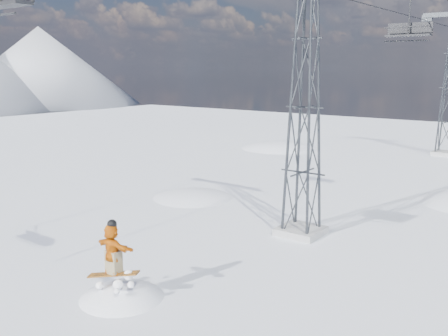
% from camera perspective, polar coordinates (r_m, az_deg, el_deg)
% --- Properties ---
extents(ground, '(120.00, 120.00, 0.00)m').
position_cam_1_polar(ground, '(16.46, -7.51, -14.23)').
color(ground, white).
rests_on(ground, ground).
extents(snow_terrain, '(39.00, 37.00, 22.00)m').
position_cam_1_polar(snow_terrain, '(39.00, 10.31, -14.14)').
color(snow_terrain, white).
rests_on(snow_terrain, ground).
extents(lift_tower_near, '(5.20, 1.80, 11.43)m').
position_cam_1_polar(lift_tower_near, '(20.98, 9.20, 6.80)').
color(lift_tower_near, '#999999').
rests_on(lift_tower_near, ground).
extents(haul_cables, '(4.46, 51.00, 0.06)m').
position_cam_1_polar(haul_cables, '(31.79, 19.66, 17.54)').
color(haul_cables, black).
rests_on(haul_cables, ground).
extents(lift_chair_mid, '(2.07, 0.59, 2.56)m').
position_cam_1_polar(lift_chair_mid, '(25.68, 20.37, 14.50)').
color(lift_chair_mid, black).
rests_on(lift_chair_mid, ground).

